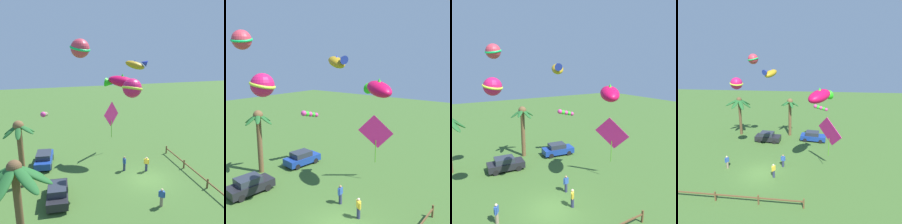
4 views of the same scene
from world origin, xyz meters
The scene contains 13 objects.
ground_plane centered at (0.00, 0.00, 0.00)m, with size 120.00×120.00×0.00m, color #3D6028.
palm_tree_0 centered at (2.00, 11.67, 4.53)m, with size 3.02×2.91×6.41m.
parked_car_0 centered at (-1.17, 8.75, 0.75)m, with size 4.02×2.00×1.51m.
parked_car_1 centered at (5.92, 9.78, 0.75)m, with size 4.07×2.15×1.51m.
spectator_0 centered at (-4.16, 0.62, 0.81)m, with size 0.41×0.47×1.59m.
spectator_1 centered at (1.63, -0.53, 0.81)m, with size 0.40×0.47×1.59m.
spectator_2 centered at (2.33, 1.67, 0.81)m, with size 0.55×0.26×1.59m.
kite_ball_0 centered at (-2.27, 6.62, 12.55)m, with size 2.07×2.07×1.34m.
kite_fish_1 centered at (1.19, 1.05, 11.09)m, with size 1.61×2.23×1.13m.
kite_tube_2 centered at (6.83, 9.42, 5.54)m, with size 2.15×0.82×0.95m.
kite_ball_3 centered at (-3.31, 3.06, 9.75)m, with size 2.17×2.17×1.40m.
kite_fish_4 centered at (6.39, 0.90, 8.86)m, with size 3.27×3.88×1.70m.
kite_diamond_5 centered at (7.58, 1.64, 4.70)m, with size 2.35×2.42×4.60m.
Camera 3 is at (-7.27, -14.38, 11.28)m, focal length 36.20 mm.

